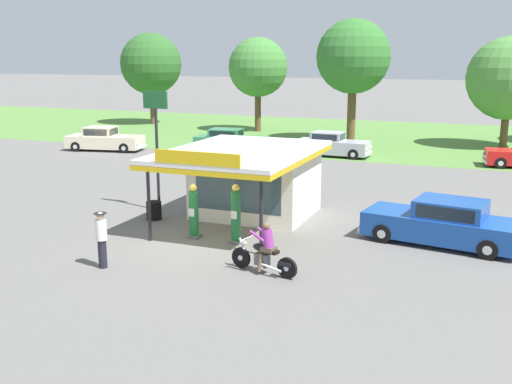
% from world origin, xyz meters
% --- Properties ---
extents(ground_plane, '(300.00, 300.00, 0.00)m').
position_xyz_m(ground_plane, '(0.00, 0.00, 0.00)').
color(ground_plane, slate).
extents(grass_verge_strip, '(120.00, 24.00, 0.01)m').
position_xyz_m(grass_verge_strip, '(0.00, 30.00, 0.00)').
color(grass_verge_strip, '#56843D').
rests_on(grass_verge_strip, ground).
extents(service_station_kiosk, '(5.09, 7.30, 3.34)m').
position_xyz_m(service_station_kiosk, '(0.54, 3.82, 1.67)').
color(service_station_kiosk, silver).
rests_on(service_station_kiosk, ground).
extents(gas_pump_nearside, '(0.44, 0.44, 1.95)m').
position_xyz_m(gas_pump_nearside, '(-0.27, 0.29, 0.89)').
color(gas_pump_nearside, slate).
rests_on(gas_pump_nearside, ground).
extents(gas_pump_offside, '(0.44, 0.44, 2.08)m').
position_xyz_m(gas_pump_offside, '(1.36, 0.29, 0.96)').
color(gas_pump_offside, slate).
rests_on(gas_pump_offside, ground).
extents(motorcycle_with_rider, '(2.26, 0.81, 1.58)m').
position_xyz_m(motorcycle_with_rider, '(3.35, -2.12, 0.65)').
color(motorcycle_with_rider, black).
rests_on(motorcycle_with_rider, ground).
extents(featured_classic_sedan, '(5.52, 2.70, 1.59)m').
position_xyz_m(featured_classic_sedan, '(7.97, 2.84, 0.73)').
color(featured_classic_sedan, '#19479E').
rests_on(featured_classic_sedan, ground).
extents(parked_car_back_row_centre_left, '(5.52, 2.81, 1.61)m').
position_xyz_m(parked_car_back_row_centre_left, '(-15.42, 16.02, 0.72)').
color(parked_car_back_row_centre_left, beige).
rests_on(parked_car_back_row_centre_left, ground).
extents(parked_car_back_row_far_right, '(4.87, 1.98, 1.55)m').
position_xyz_m(parked_car_back_row_far_right, '(-0.38, 19.51, 0.71)').
color(parked_car_back_row_far_right, '#B7B7BC').
rests_on(parked_car_back_row_far_right, ground).
extents(parked_car_second_row_spare, '(5.34, 2.42, 1.46)m').
position_xyz_m(parked_car_second_row_spare, '(-7.41, 19.29, 0.67)').
color(parked_car_second_row_spare, '#2D844C').
rests_on(parked_car_second_row_spare, ground).
extents(bystander_admiring_sedan, '(0.38, 0.38, 1.76)m').
position_xyz_m(bystander_admiring_sedan, '(-1.42, -3.52, 0.95)').
color(bystander_admiring_sedan, black).
rests_on(bystander_admiring_sedan, ground).
extents(bystander_strolling_foreground, '(0.34, 0.34, 1.50)m').
position_xyz_m(bystander_strolling_foreground, '(-2.50, 13.46, 0.79)').
color(bystander_strolling_foreground, brown).
rests_on(bystander_strolling_foreground, ground).
extents(tree_oak_left, '(5.65, 5.65, 8.41)m').
position_xyz_m(tree_oak_left, '(-20.95, 31.34, 5.57)').
color(tree_oak_left, brown).
rests_on(tree_oak_left, ground).
extents(tree_oak_far_right, '(5.74, 5.74, 7.68)m').
position_xyz_m(tree_oak_far_right, '(9.88, 27.64, 4.80)').
color(tree_oak_far_right, brown).
rests_on(tree_oak_far_right, ground).
extents(tree_oak_centre, '(4.95, 4.95, 7.85)m').
position_xyz_m(tree_oak_centre, '(-9.58, 29.90, 5.29)').
color(tree_oak_centre, brown).
rests_on(tree_oak_centre, ground).
extents(tree_oak_distant_spare, '(5.44, 5.44, 8.99)m').
position_xyz_m(tree_oak_distant_spare, '(-0.80, 26.58, 6.23)').
color(tree_oak_distant_spare, brown).
rests_on(tree_oak_distant_spare, ground).
extents(roadside_pole_sign, '(1.10, 0.12, 4.95)m').
position_xyz_m(roadside_pole_sign, '(-3.47, 3.22, 3.37)').
color(roadside_pole_sign, black).
rests_on(roadside_pole_sign, ground).
extents(spare_tire_stack, '(0.60, 0.60, 0.72)m').
position_xyz_m(spare_tire_stack, '(-2.91, 1.90, 0.36)').
color(spare_tire_stack, black).
rests_on(spare_tire_stack, ground).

